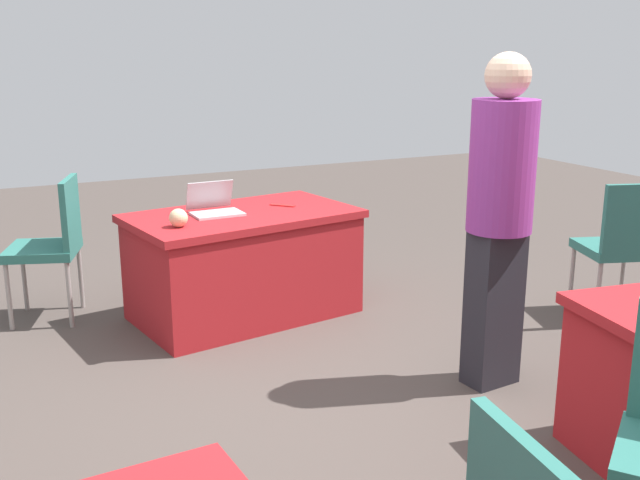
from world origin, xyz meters
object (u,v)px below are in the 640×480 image
object	(u,v)px
chair_tucked_left	(53,239)
person_attendee_standing	(500,206)
laptop_silver	(215,208)
table_foreground	(244,264)
scissors_red	(282,205)
chair_near_front	(621,241)
yarn_ball	(178,218)

from	to	relation	value
chair_tucked_left	person_attendee_standing	size ratio (longest dim) A/B	0.54
chair_tucked_left	laptop_silver	world-z (taller)	chair_tucked_left
person_attendee_standing	chair_tucked_left	bearing A→B (deg)	-51.78
table_foreground	scissors_red	size ratio (longest dim) A/B	8.80
person_attendee_standing	laptop_silver	distance (m)	1.93
person_attendee_standing	chair_near_front	bearing A→B (deg)	-168.48
chair_near_front	scissors_red	xyz separation A→B (m)	(1.91, -1.23, 0.18)
table_foreground	person_attendee_standing	size ratio (longest dim) A/B	0.90
table_foreground	scissors_red	xyz separation A→B (m)	(-0.32, -0.07, 0.36)
table_foreground	chair_tucked_left	size ratio (longest dim) A/B	1.65
person_attendee_standing	yarn_ball	size ratio (longest dim) A/B	15.50
chair_near_front	scissors_red	distance (m)	2.28
table_foreground	chair_near_front	bearing A→B (deg)	152.41
chair_near_front	yarn_ball	size ratio (longest dim) A/B	8.30
person_attendee_standing	scissors_red	size ratio (longest dim) A/B	9.83
table_foreground	person_attendee_standing	distance (m)	1.90
person_attendee_standing	yarn_ball	xyz separation A→B (m)	(1.33, -1.37, -0.21)
table_foreground	scissors_red	distance (m)	0.49
chair_near_front	scissors_red	bearing A→B (deg)	165.70
chair_tucked_left	scissors_red	world-z (taller)	chair_tucked_left
yarn_ball	scissors_red	xyz separation A→B (m)	(-0.81, -0.29, -0.05)
table_foreground	chair_near_front	xyz separation A→B (m)	(-2.23, 1.16, 0.18)
person_attendee_standing	laptop_silver	size ratio (longest dim) A/B	5.45
chair_tucked_left	laptop_silver	distance (m)	1.10
laptop_silver	yarn_ball	world-z (taller)	laptop_silver
table_foreground	chair_tucked_left	distance (m)	1.27
chair_near_front	yarn_ball	distance (m)	2.89
chair_tucked_left	laptop_silver	xyz separation A→B (m)	(-0.98, 0.46, 0.21)
table_foreground	chair_tucked_left	xyz separation A→B (m)	(1.15, -0.50, 0.19)
chair_near_front	scissors_red	size ratio (longest dim) A/B	5.26
chair_tucked_left	chair_near_front	bearing A→B (deg)	-96.85
laptop_silver	yarn_ball	bearing A→B (deg)	37.94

